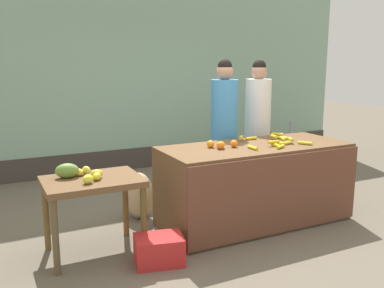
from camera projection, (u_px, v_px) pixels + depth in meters
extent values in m
plane|color=#665B4C|center=(222.00, 227.00, 4.77)|extent=(24.00, 24.00, 0.00)
cube|color=#8CB299|center=(130.00, 64.00, 7.11)|extent=(8.55, 0.20, 3.56)
cube|color=#3F3833|center=(135.00, 158.00, 7.32)|extent=(8.55, 0.04, 0.36)
cube|color=brown|center=(254.00, 184.00, 4.87)|extent=(2.17, 0.89, 0.91)
cube|color=brown|center=(280.00, 195.00, 4.47)|extent=(2.17, 0.03, 0.85)
cube|color=brown|center=(92.00, 182.00, 4.00)|extent=(0.91, 0.66, 0.06)
cylinder|color=brown|center=(55.00, 237.00, 3.65)|extent=(0.06, 0.06, 0.69)
cylinder|color=brown|center=(144.00, 222.00, 4.01)|extent=(0.06, 0.06, 0.69)
cylinder|color=brown|center=(46.00, 217.00, 4.14)|extent=(0.06, 0.06, 0.69)
cylinder|color=brown|center=(126.00, 204.00, 4.50)|extent=(0.06, 0.06, 0.69)
cylinder|color=gold|center=(273.00, 144.00, 4.76)|extent=(0.11, 0.13, 0.04)
cylinder|color=yellow|center=(282.00, 138.00, 5.13)|extent=(0.10, 0.14, 0.04)
cylinder|color=gold|center=(283.00, 139.00, 5.05)|extent=(0.08, 0.14, 0.04)
cylinder|color=gold|center=(285.00, 143.00, 4.80)|extent=(0.14, 0.04, 0.04)
cylinder|color=gold|center=(282.00, 144.00, 4.76)|extent=(0.14, 0.04, 0.04)
cylinder|color=yellow|center=(275.00, 145.00, 4.69)|extent=(0.04, 0.13, 0.04)
cylinder|color=yellow|center=(305.00, 143.00, 4.80)|extent=(0.11, 0.15, 0.04)
cylinder|color=gold|center=(281.00, 147.00, 4.60)|extent=(0.15, 0.10, 0.04)
cylinder|color=gold|center=(251.00, 138.00, 5.09)|extent=(0.15, 0.04, 0.04)
cylinder|color=yellow|center=(253.00, 148.00, 4.54)|extent=(0.04, 0.15, 0.04)
cylinder|color=gold|center=(273.00, 142.00, 4.70)|extent=(0.14, 0.04, 0.04)
cylinder|color=gold|center=(291.00, 139.00, 4.86)|extent=(0.09, 0.14, 0.04)
cylinder|color=gold|center=(241.00, 137.00, 4.99)|extent=(0.11, 0.12, 0.04)
cylinder|color=gold|center=(277.00, 134.00, 5.20)|extent=(0.12, 0.14, 0.04)
cylinder|color=gold|center=(274.00, 136.00, 5.05)|extent=(0.05, 0.13, 0.04)
sphere|color=orange|center=(219.00, 145.00, 4.62)|extent=(0.07, 0.07, 0.07)
sphere|color=orange|center=(221.00, 145.00, 4.54)|extent=(0.09, 0.09, 0.09)
sphere|color=orange|center=(234.00, 144.00, 4.65)|extent=(0.07, 0.07, 0.07)
sphere|color=orange|center=(211.00, 144.00, 4.63)|extent=(0.08, 0.08, 0.08)
sphere|color=orange|center=(221.00, 145.00, 4.60)|extent=(0.08, 0.08, 0.08)
sphere|color=orange|center=(234.00, 144.00, 4.65)|extent=(0.08, 0.08, 0.08)
ellipsoid|color=yellow|center=(86.00, 170.00, 4.12)|extent=(0.11, 0.12, 0.09)
ellipsoid|color=yellow|center=(97.00, 176.00, 3.93)|extent=(0.12, 0.13, 0.07)
ellipsoid|color=yellow|center=(78.00, 172.00, 4.08)|extent=(0.12, 0.12, 0.07)
ellipsoid|color=yellow|center=(88.00, 179.00, 3.82)|extent=(0.14, 0.13, 0.09)
ellipsoid|color=yellow|center=(97.00, 174.00, 4.00)|extent=(0.12, 0.09, 0.08)
ellipsoid|color=olive|center=(67.00, 171.00, 4.01)|extent=(0.24, 0.17, 0.14)
cylinder|color=#33333D|center=(223.00, 177.00, 5.49)|extent=(0.29, 0.29, 0.73)
cylinder|color=#3F8CCC|center=(224.00, 115.00, 5.34)|extent=(0.34, 0.34, 0.89)
sphere|color=tan|center=(225.00, 72.00, 5.23)|extent=(0.21, 0.21, 0.21)
sphere|color=black|center=(225.00, 66.00, 5.22)|extent=(0.18, 0.18, 0.18)
cylinder|color=#33333D|center=(256.00, 170.00, 5.83)|extent=(0.29, 0.29, 0.72)
cylinder|color=white|center=(258.00, 112.00, 5.67)|extent=(0.34, 0.34, 0.88)
sphere|color=tan|center=(259.00, 72.00, 5.57)|extent=(0.21, 0.21, 0.21)
sphere|color=black|center=(259.00, 66.00, 5.55)|extent=(0.18, 0.18, 0.18)
torus|color=black|center=(292.00, 153.00, 7.05)|extent=(0.65, 0.09, 0.65)
torus|color=black|center=(244.00, 159.00, 6.63)|extent=(0.65, 0.09, 0.65)
cube|color=navy|center=(269.00, 145.00, 6.81)|extent=(0.80, 0.18, 0.28)
cube|color=black|center=(265.00, 136.00, 6.73)|extent=(0.44, 0.16, 0.08)
cylinder|color=gray|center=(291.00, 133.00, 6.96)|extent=(0.04, 0.04, 0.40)
cube|color=red|center=(159.00, 250.00, 3.90)|extent=(0.50, 0.41, 0.26)
ellipsoid|color=tan|center=(139.00, 196.00, 5.00)|extent=(0.39, 0.43, 0.56)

